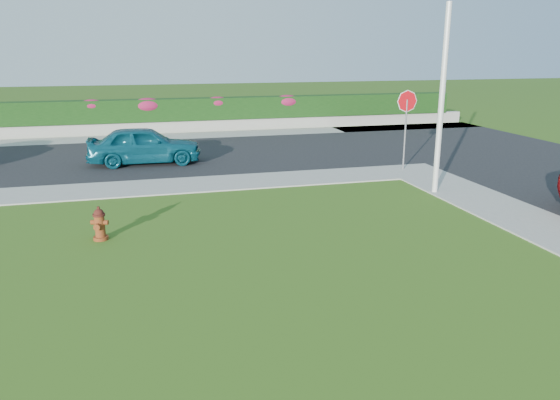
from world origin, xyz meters
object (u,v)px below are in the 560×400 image
object	(u,v)px
sedan_teal	(144,145)
stop_sign	(407,110)
utility_pole	(442,101)
fire_hydrant	(100,224)

from	to	relation	value
sedan_teal	stop_sign	xyz separation A→B (m)	(8.78, -3.29, 1.36)
sedan_teal	stop_sign	size ratio (longest dim) A/B	1.46
sedan_teal	stop_sign	bearing A→B (deg)	-108.66
utility_pole	stop_sign	xyz separation A→B (m)	(0.58, 3.13, -0.60)
fire_hydrant	stop_sign	distance (m)	11.25
sedan_teal	utility_pole	bearing A→B (deg)	-126.17
fire_hydrant	utility_pole	distance (m)	9.85
fire_hydrant	stop_sign	world-z (taller)	stop_sign
sedan_teal	fire_hydrant	bearing A→B (deg)	173.54
stop_sign	utility_pole	bearing A→B (deg)	-81.26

